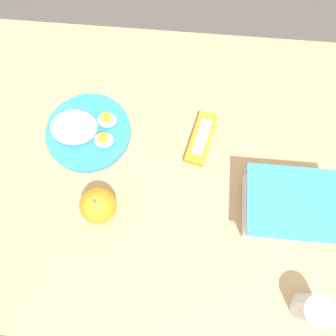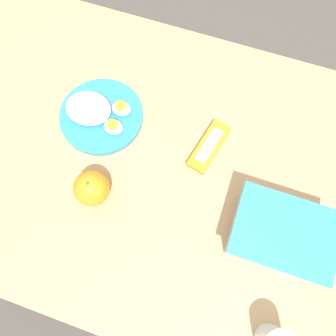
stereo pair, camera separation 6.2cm
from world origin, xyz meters
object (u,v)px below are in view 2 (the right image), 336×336
object	(u,v)px
rice_plate	(99,114)
candy_bar	(209,147)
food_container	(279,235)
orange_fruit	(92,188)

from	to	relation	value
rice_plate	candy_bar	xyz separation A→B (m)	(-0.30, -0.01, -0.01)
food_container	rice_plate	bearing A→B (deg)	-17.56
food_container	rice_plate	world-z (taller)	food_container
food_container	candy_bar	distance (m)	0.28
orange_fruit	rice_plate	bearing A→B (deg)	-70.97
food_container	orange_fruit	bearing A→B (deg)	4.46
rice_plate	food_container	bearing A→B (deg)	162.44
orange_fruit	rice_plate	size ratio (longest dim) A/B	0.39
candy_bar	food_container	bearing A→B (deg)	141.29
orange_fruit	candy_bar	bearing A→B (deg)	-138.65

